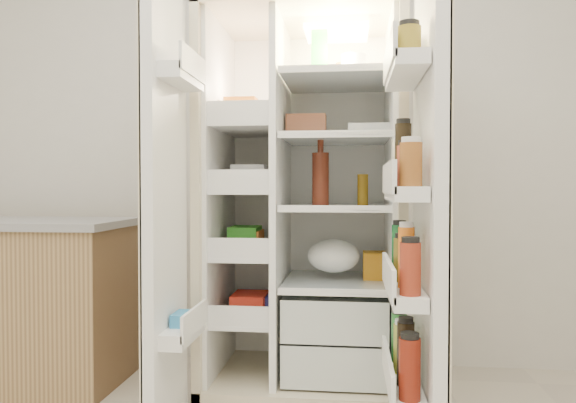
# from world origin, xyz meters

# --- Properties ---
(wall_back) EXTENTS (4.00, 0.02, 2.70)m
(wall_back) POSITION_xyz_m (0.00, 2.00, 1.35)
(wall_back) COLOR silver
(wall_back) RESTS_ON floor
(refrigerator) EXTENTS (0.92, 0.70, 1.80)m
(refrigerator) POSITION_xyz_m (0.20, 1.65, 0.74)
(refrigerator) COLOR beige
(refrigerator) RESTS_ON floor
(freezer_door) EXTENTS (0.15, 0.40, 1.72)m
(freezer_door) POSITION_xyz_m (-0.31, 1.05, 0.89)
(freezer_door) COLOR white
(freezer_door) RESTS_ON floor
(fridge_door) EXTENTS (0.17, 0.58, 1.72)m
(fridge_door) POSITION_xyz_m (0.67, 0.96, 0.87)
(fridge_door) COLOR white
(fridge_door) RESTS_ON floor
(kitchen_counter) EXTENTS (1.12, 0.59, 0.81)m
(kitchen_counter) POSITION_xyz_m (-1.25, 1.53, 0.41)
(kitchen_counter) COLOR #A68553
(kitchen_counter) RESTS_ON floor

